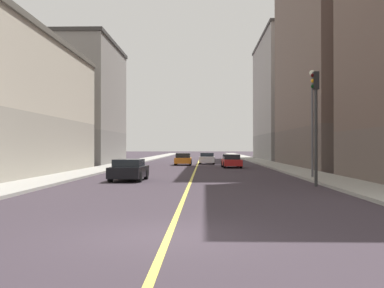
{
  "coord_description": "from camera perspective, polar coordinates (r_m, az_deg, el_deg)",
  "views": [
    {
      "loc": [
        0.81,
        -10.49,
        2.0
      ],
      "look_at": [
        -0.81,
        49.52,
        2.38
      ],
      "focal_mm": 43.89,
      "sensor_mm": 36.0,
      "label": 1
    }
  ],
  "objects": [
    {
      "name": "lane_center_stripe",
      "position": [
        59.53,
        0.77,
        -2.28
      ],
      "size": [
        0.16,
        154.0,
        0.01
      ],
      "primitive_type": "cube",
      "color": "#E5D14C",
      "rests_on": "ground"
    },
    {
      "name": "sidewalk_right",
      "position": [
        60.2,
        -7.11,
        -2.19
      ],
      "size": [
        2.75,
        168.0,
        0.15
      ],
      "primitive_type": "cube",
      "color": "#9E9B93",
      "rests_on": "ground"
    },
    {
      "name": "building_left_mid",
      "position": [
        50.28,
        17.78,
        10.85
      ],
      "size": [
        10.29,
        23.77,
        23.51
      ],
      "color": "brown",
      "rests_on": "ground"
    },
    {
      "name": "traffic_light_left_near",
      "position": [
        24.67,
        14.79,
        3.79
      ],
      "size": [
        0.4,
        0.32,
        5.83
      ],
      "color": "#2D2D2D",
      "rests_on": "ground"
    },
    {
      "name": "car_orange",
      "position": [
        51.84,
        -1.08,
        -1.86
      ],
      "size": [
        1.87,
        4.42,
        1.32
      ],
      "color": "orange",
      "rests_on": "ground"
    },
    {
      "name": "street_lamp_left_near",
      "position": [
        29.96,
        14.41,
        3.84
      ],
      "size": [
        0.36,
        0.36,
        6.61
      ],
      "color": "#4C4C51",
      "rests_on": "ground"
    },
    {
      "name": "building_right_midblock",
      "position": [
        56.77,
        -14.27,
        4.77
      ],
      "size": [
        10.29,
        15.55,
        14.11
      ],
      "color": "slate",
      "rests_on": "ground"
    },
    {
      "name": "car_black",
      "position": [
        28.04,
        -7.68,
        -3.15
      ],
      "size": [
        1.98,
        3.96,
        1.28
      ],
      "color": "black",
      "rests_on": "ground"
    },
    {
      "name": "car_white",
      "position": [
        54.77,
        1.85,
        -1.78
      ],
      "size": [
        1.84,
        4.27,
        1.32
      ],
      "color": "white",
      "rests_on": "ground"
    },
    {
      "name": "ground_plane",
      "position": [
        10.71,
        -2.89,
        -11.14
      ],
      "size": [
        400.0,
        400.0,
        0.0
      ],
      "primitive_type": "plane",
      "color": "#362D35",
      "rests_on": "ground"
    },
    {
      "name": "car_red",
      "position": [
        45.43,
        4.81,
        -2.09
      ],
      "size": [
        1.9,
        3.99,
        1.28
      ],
      "color": "red",
      "rests_on": "ground"
    },
    {
      "name": "sidewalk_left",
      "position": [
        59.98,
        8.67,
        -2.2
      ],
      "size": [
        2.75,
        168.0,
        0.15
      ],
      "primitive_type": "cube",
      "color": "#9E9B93",
      "rests_on": "ground"
    },
    {
      "name": "building_left_far",
      "position": [
        75.63,
        12.11,
        5.37
      ],
      "size": [
        10.29,
        23.82,
        19.07
      ],
      "color": "gray",
      "rests_on": "ground"
    }
  ]
}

